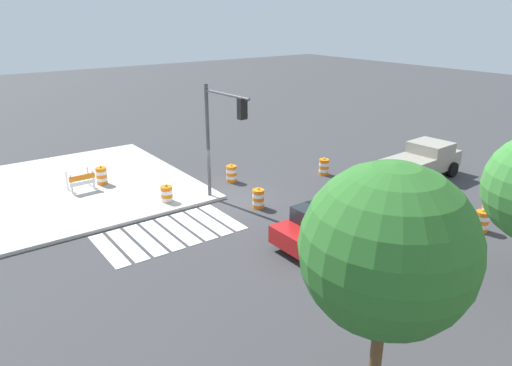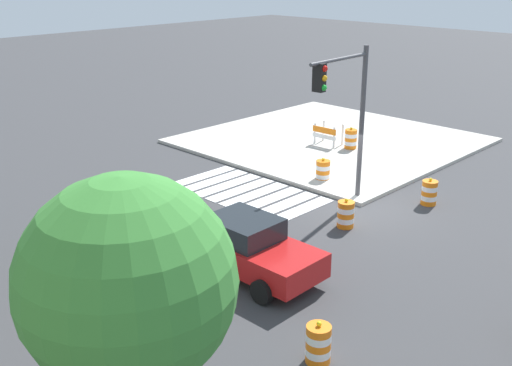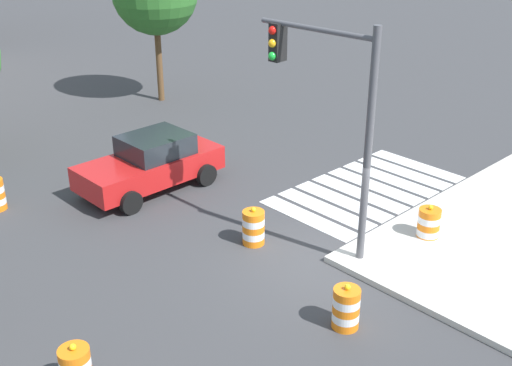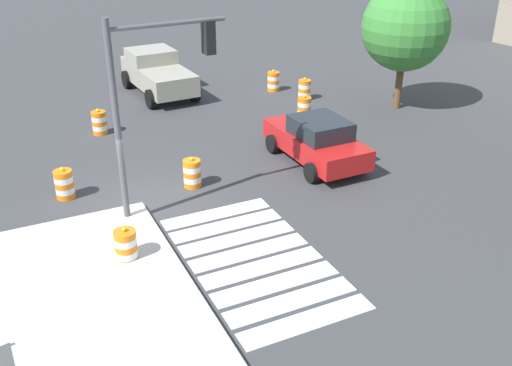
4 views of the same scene
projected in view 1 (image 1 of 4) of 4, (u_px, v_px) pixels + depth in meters
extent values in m
plane|color=#38383A|center=(227.00, 199.00, 23.33)|extent=(120.00, 120.00, 0.00)
cube|color=#BCB7AD|center=(68.00, 188.00, 24.53)|extent=(12.00, 12.00, 0.15)
cube|color=silver|center=(223.00, 217.00, 21.20)|extent=(0.60, 3.20, 0.02)
cube|color=silver|center=(208.00, 221.00, 20.79)|extent=(0.60, 3.20, 0.02)
cube|color=silver|center=(193.00, 226.00, 20.37)|extent=(0.60, 3.20, 0.02)
cube|color=silver|center=(178.00, 230.00, 19.96)|extent=(0.60, 3.20, 0.02)
cube|color=silver|center=(162.00, 235.00, 19.54)|extent=(0.60, 3.20, 0.02)
cube|color=silver|center=(145.00, 240.00, 19.13)|extent=(0.60, 3.20, 0.02)
cube|color=silver|center=(127.00, 245.00, 18.71)|extent=(0.60, 3.20, 0.02)
cube|color=silver|center=(109.00, 250.00, 18.29)|extent=(0.60, 3.20, 0.02)
cube|color=red|center=(325.00, 228.00, 18.65)|extent=(4.32, 1.88, 0.70)
cube|color=#1E2328|center=(321.00, 214.00, 18.29)|extent=(1.92, 1.62, 0.60)
cylinder|color=black|center=(332.00, 219.00, 20.24)|extent=(0.66, 0.25, 0.66)
cylinder|color=black|center=(366.00, 235.00, 18.82)|extent=(0.66, 0.25, 0.66)
cylinder|color=black|center=(284.00, 236.00, 18.73)|extent=(0.66, 0.25, 0.66)
cylinder|color=black|center=(317.00, 255.00, 17.30)|extent=(0.66, 0.25, 0.66)
cube|color=gray|center=(407.00, 168.00, 25.18)|extent=(2.61, 2.13, 0.90)
cube|color=gray|center=(430.00, 155.00, 26.33)|extent=(2.01, 2.10, 1.50)
cube|color=gray|center=(439.00, 157.00, 27.09)|extent=(1.50, 1.97, 0.90)
cylinder|color=black|center=(420.00, 161.00, 27.80)|extent=(0.86, 0.35, 0.84)
cylinder|color=black|center=(452.00, 169.00, 26.32)|extent=(0.86, 0.35, 0.84)
cylinder|color=black|center=(385.00, 173.00, 25.78)|extent=(0.86, 0.35, 0.84)
cylinder|color=black|center=(418.00, 183.00, 24.30)|extent=(0.86, 0.35, 0.84)
cylinder|color=orange|center=(258.00, 206.00, 22.27)|extent=(0.56, 0.56, 0.18)
cylinder|color=white|center=(258.00, 202.00, 22.21)|extent=(0.56, 0.56, 0.18)
cylinder|color=orange|center=(258.00, 199.00, 22.15)|extent=(0.56, 0.56, 0.18)
cylinder|color=white|center=(258.00, 195.00, 22.08)|extent=(0.56, 0.56, 0.18)
cylinder|color=orange|center=(258.00, 192.00, 22.02)|extent=(0.56, 0.56, 0.18)
sphere|color=yellow|center=(258.00, 189.00, 21.97)|extent=(0.12, 0.12, 0.12)
cylinder|color=orange|center=(480.00, 229.00, 19.88)|extent=(0.56, 0.56, 0.18)
cylinder|color=white|center=(481.00, 225.00, 19.82)|extent=(0.56, 0.56, 0.18)
cylinder|color=orange|center=(482.00, 221.00, 19.76)|extent=(0.56, 0.56, 0.18)
cylinder|color=white|center=(482.00, 217.00, 19.69)|extent=(0.56, 0.56, 0.18)
cylinder|color=orange|center=(483.00, 214.00, 19.63)|extent=(0.56, 0.56, 0.18)
sphere|color=yellow|center=(484.00, 210.00, 19.58)|extent=(0.12, 0.12, 0.12)
cylinder|color=orange|center=(424.00, 232.00, 19.64)|extent=(0.56, 0.56, 0.18)
cylinder|color=white|center=(424.00, 228.00, 19.58)|extent=(0.56, 0.56, 0.18)
cylinder|color=orange|center=(425.00, 224.00, 19.52)|extent=(0.56, 0.56, 0.18)
cylinder|color=white|center=(425.00, 220.00, 19.45)|extent=(0.56, 0.56, 0.18)
cylinder|color=orange|center=(426.00, 216.00, 19.39)|extent=(0.56, 0.56, 0.18)
sphere|color=yellow|center=(426.00, 213.00, 19.34)|extent=(0.12, 0.12, 0.12)
cylinder|color=orange|center=(167.00, 202.00, 22.68)|extent=(0.56, 0.56, 0.18)
cylinder|color=white|center=(167.00, 199.00, 22.62)|extent=(0.56, 0.56, 0.18)
cylinder|color=orange|center=(167.00, 195.00, 22.56)|extent=(0.56, 0.56, 0.18)
cylinder|color=white|center=(167.00, 192.00, 22.50)|extent=(0.56, 0.56, 0.18)
cylinder|color=orange|center=(166.00, 188.00, 22.44)|extent=(0.56, 0.56, 0.18)
sphere|color=yellow|center=(166.00, 185.00, 22.38)|extent=(0.12, 0.12, 0.12)
cylinder|color=orange|center=(488.00, 214.00, 21.37)|extent=(0.56, 0.56, 0.18)
cylinder|color=white|center=(488.00, 210.00, 21.31)|extent=(0.56, 0.56, 0.18)
cylinder|color=orange|center=(489.00, 207.00, 21.25)|extent=(0.56, 0.56, 0.18)
cylinder|color=white|center=(490.00, 203.00, 21.18)|extent=(0.56, 0.56, 0.18)
cylinder|color=orange|center=(490.00, 199.00, 21.12)|extent=(0.56, 0.56, 0.18)
sphere|color=yellow|center=(491.00, 196.00, 21.07)|extent=(0.12, 0.12, 0.12)
cylinder|color=orange|center=(324.00, 173.00, 26.77)|extent=(0.56, 0.56, 0.18)
cylinder|color=white|center=(324.00, 170.00, 26.71)|extent=(0.56, 0.56, 0.18)
cylinder|color=orange|center=(324.00, 167.00, 26.65)|extent=(0.56, 0.56, 0.18)
cylinder|color=white|center=(324.00, 164.00, 26.58)|extent=(0.56, 0.56, 0.18)
cylinder|color=orange|center=(324.00, 161.00, 26.52)|extent=(0.56, 0.56, 0.18)
sphere|color=yellow|center=(324.00, 158.00, 26.47)|extent=(0.12, 0.12, 0.12)
cylinder|color=orange|center=(232.00, 180.00, 25.65)|extent=(0.56, 0.56, 0.18)
cylinder|color=white|center=(232.00, 177.00, 25.59)|extent=(0.56, 0.56, 0.18)
cylinder|color=orange|center=(231.00, 174.00, 25.53)|extent=(0.56, 0.56, 0.18)
cylinder|color=white|center=(231.00, 171.00, 25.47)|extent=(0.56, 0.56, 0.18)
cylinder|color=orange|center=(231.00, 167.00, 25.41)|extent=(0.56, 0.56, 0.18)
sphere|color=yellow|center=(231.00, 165.00, 25.36)|extent=(0.12, 0.12, 0.12)
cylinder|color=orange|center=(102.00, 182.00, 24.88)|extent=(0.56, 0.56, 0.18)
cylinder|color=white|center=(102.00, 179.00, 24.82)|extent=(0.56, 0.56, 0.18)
cylinder|color=orange|center=(102.00, 176.00, 24.76)|extent=(0.56, 0.56, 0.18)
cylinder|color=white|center=(101.00, 173.00, 24.70)|extent=(0.56, 0.56, 0.18)
cylinder|color=orange|center=(101.00, 169.00, 24.64)|extent=(0.56, 0.56, 0.18)
sphere|color=yellow|center=(101.00, 167.00, 24.58)|extent=(0.12, 0.12, 0.12)
cube|color=silver|center=(93.00, 180.00, 24.04)|extent=(0.07, 0.07, 1.00)
cube|color=silver|center=(88.00, 176.00, 24.55)|extent=(0.07, 0.07, 1.00)
cube|color=silver|center=(72.00, 184.00, 23.39)|extent=(0.07, 0.07, 1.00)
cube|color=silver|center=(67.00, 181.00, 23.90)|extent=(0.07, 0.07, 1.00)
cube|color=orange|center=(82.00, 177.00, 23.61)|extent=(1.30, 0.10, 0.28)
cube|color=white|center=(83.00, 183.00, 23.72)|extent=(1.30, 0.10, 0.20)
cylinder|color=#4C4C51|center=(208.00, 142.00, 22.46)|extent=(0.18, 0.18, 5.50)
cylinder|color=#4C4C51|center=(226.00, 95.00, 20.45)|extent=(0.29, 3.20, 0.12)
cube|color=black|center=(242.00, 109.00, 19.79)|extent=(0.37, 0.30, 0.90)
sphere|color=red|center=(246.00, 101.00, 19.80)|extent=(0.20, 0.20, 0.20)
sphere|color=#F2A514|center=(246.00, 108.00, 19.90)|extent=(0.20, 0.20, 0.20)
sphere|color=green|center=(246.00, 115.00, 20.01)|extent=(0.20, 0.20, 0.20)
sphere|color=#2D6B28|center=(388.00, 249.00, 8.97)|extent=(3.45, 3.45, 3.45)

